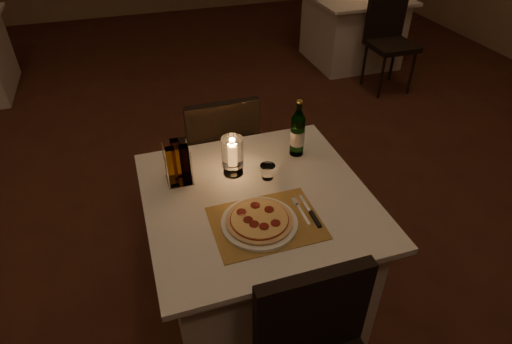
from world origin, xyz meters
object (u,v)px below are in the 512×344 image
object	(u,v)px
chair_far	(221,148)
pizza	(259,220)
main_table	(257,252)
tumbler	(268,172)
water_bottle	(298,133)
neighbor_table_right	(352,29)
hurricane_candle	(232,153)
plate	(259,223)

from	to	relation	value
chair_far	pizza	xyz separation A→B (m)	(-0.05, -0.89, 0.22)
main_table	tumbler	world-z (taller)	tumbler
tumbler	water_bottle	xyz separation A→B (m)	(0.21, 0.15, 0.09)
tumbler	neighbor_table_right	xyz separation A→B (m)	(1.99, 2.78, -0.40)
chair_far	pizza	size ratio (longest dim) A/B	3.21
chair_far	hurricane_candle	world-z (taller)	hurricane_candle
main_table	pizza	bearing A→B (deg)	-105.57
chair_far	hurricane_candle	xyz separation A→B (m)	(-0.06, -0.51, 0.31)
main_table	plate	bearing A→B (deg)	-105.52
plate	neighbor_table_right	distance (m)	3.75
plate	pizza	size ratio (longest dim) A/B	1.14
main_table	water_bottle	world-z (taller)	water_bottle
chair_far	water_bottle	xyz separation A→B (m)	(0.30, -0.45, 0.31)
main_table	neighbor_table_right	bearing A→B (deg)	54.33
tumbler	hurricane_candle	distance (m)	0.19
neighbor_table_right	tumbler	bearing A→B (deg)	-125.57
main_table	chair_far	bearing A→B (deg)	90.00
hurricane_candle	tumbler	bearing A→B (deg)	-31.45
main_table	water_bottle	size ratio (longest dim) A/B	3.32
plate	neighbor_table_right	world-z (taller)	plate
water_bottle	hurricane_candle	xyz separation A→B (m)	(-0.35, -0.06, -0.01)
tumbler	hurricane_candle	xyz separation A→B (m)	(-0.14, 0.09, 0.08)
chair_far	water_bottle	world-z (taller)	water_bottle
water_bottle	tumbler	bearing A→B (deg)	-144.40
neighbor_table_right	plate	bearing A→B (deg)	-124.68
plate	water_bottle	bearing A→B (deg)	51.94
pizza	neighbor_table_right	xyz separation A→B (m)	(2.12, 3.07, -0.39)
main_table	chair_far	xyz separation A→B (m)	(0.00, 0.71, 0.18)
hurricane_candle	neighbor_table_right	xyz separation A→B (m)	(2.13, 2.69, -0.48)
chair_far	main_table	bearing A→B (deg)	-90.00
hurricane_candle	main_table	bearing A→B (deg)	-74.10
chair_far	neighbor_table_right	size ratio (longest dim) A/B	0.90
tumbler	hurricane_candle	world-z (taller)	hurricane_candle
water_bottle	hurricane_candle	size ratio (longest dim) A/B	1.54
hurricane_candle	plate	bearing A→B (deg)	-88.91
plate	hurricane_candle	distance (m)	0.39
chair_far	neighbor_table_right	world-z (taller)	chair_far
pizza	plate	bearing A→B (deg)	-64.29
main_table	tumbler	distance (m)	0.43
main_table	hurricane_candle	bearing A→B (deg)	105.90
plate	chair_far	bearing A→B (deg)	86.80
plate	tumbler	size ratio (longest dim) A/B	4.47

